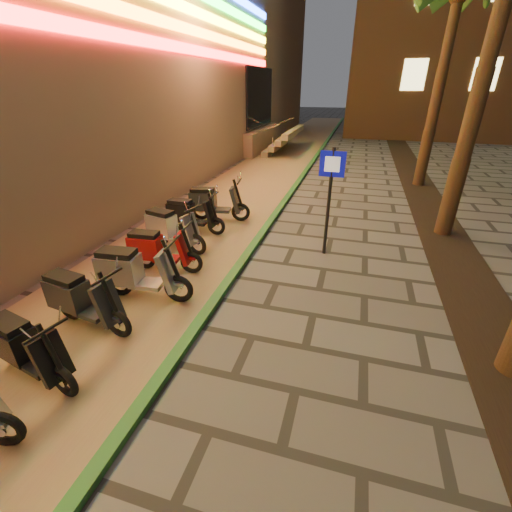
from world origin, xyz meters
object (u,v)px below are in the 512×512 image
(scooter_7, at_px, (157,249))
(scooter_9, at_px, (189,214))
(scooter_4, at_px, (25,348))
(scooter_8, at_px, (170,228))
(scooter_10, at_px, (212,202))
(pedestrian_sign, at_px, (330,188))
(scooter_5, at_px, (80,299))
(scooter_6, at_px, (134,272))

(scooter_7, bearing_deg, scooter_9, 92.84)
(scooter_4, xyz_separation_m, scooter_8, (-0.18, 4.11, 0.04))
(scooter_8, distance_m, scooter_10, 2.01)
(pedestrian_sign, distance_m, scooter_7, 3.83)
(scooter_4, bearing_deg, pedestrian_sign, 67.37)
(scooter_8, bearing_deg, scooter_4, -73.99)
(scooter_7, distance_m, scooter_10, 3.05)
(pedestrian_sign, xyz_separation_m, scooter_4, (-3.34, -4.81, -1.08))
(scooter_8, bearing_deg, scooter_7, -61.56)
(scooter_4, distance_m, scooter_7, 3.06)
(scooter_5, xyz_separation_m, scooter_6, (0.36, 0.92, 0.04))
(pedestrian_sign, distance_m, scooter_4, 5.95)
(scooter_4, bearing_deg, scooter_9, 104.23)
(pedestrian_sign, xyz_separation_m, scooter_7, (-3.24, -1.75, -1.06))
(scooter_5, relative_size, scooter_9, 1.01)
(pedestrian_sign, distance_m, scooter_9, 3.70)
(pedestrian_sign, relative_size, scooter_10, 1.39)
(scooter_9, bearing_deg, scooter_8, -88.66)
(scooter_4, bearing_deg, scooter_5, 107.27)
(scooter_6, distance_m, scooter_7, 1.05)
(scooter_8, xyz_separation_m, scooter_9, (-0.01, 1.03, -0.02))
(pedestrian_sign, relative_size, scooter_6, 1.37)
(pedestrian_sign, xyz_separation_m, scooter_9, (-3.53, 0.33, -1.05))
(pedestrian_sign, relative_size, scooter_7, 1.53)
(scooter_9, relative_size, scooter_10, 0.92)
(scooter_6, xyz_separation_m, scooter_10, (-0.22, 4.09, -0.01))
(scooter_5, distance_m, scooter_6, 0.99)
(pedestrian_sign, height_order, scooter_4, pedestrian_sign)
(scooter_9, bearing_deg, scooter_10, 77.40)
(scooter_7, height_order, scooter_9, scooter_9)
(scooter_6, height_order, scooter_9, scooter_6)
(scooter_5, height_order, scooter_7, scooter_5)
(scooter_4, bearing_deg, scooter_7, 100.27)
(scooter_4, bearing_deg, scooter_10, 101.69)
(scooter_5, distance_m, scooter_7, 1.96)
(scooter_5, bearing_deg, scooter_9, 99.61)
(pedestrian_sign, height_order, scooter_10, pedestrian_sign)
(scooter_5, distance_m, scooter_8, 3.01)
(pedestrian_sign, bearing_deg, scooter_8, -167.74)
(scooter_8, xyz_separation_m, scooter_10, (0.23, 2.00, 0.02))
(pedestrian_sign, xyz_separation_m, scooter_10, (-3.29, 1.30, -1.01))
(scooter_4, height_order, scooter_10, scooter_10)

